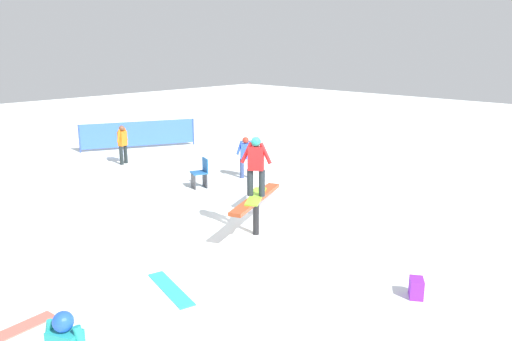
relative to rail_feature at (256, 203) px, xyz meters
name	(u,v)px	position (x,y,z in m)	size (l,w,h in m)	color
ground_plane	(256,234)	(0.00, 0.00, -0.74)	(60.00, 60.00, 0.00)	white
rail_feature	(256,203)	(0.00, 0.00, 0.00)	(2.29, 1.15, 0.88)	black
snow_kicker_ramp	(286,193)	(-2.00, -0.82, -0.38)	(1.80, 1.50, 0.72)	white
main_rider_on_rail	(256,168)	(0.00, 0.00, 0.80)	(1.24, 0.97, 1.34)	#87D22E
bystander_blue	(246,155)	(-3.26, -3.59, 0.00)	(0.52, 0.42, 1.31)	navy
bystander_orange	(123,142)	(-1.59, -8.03, 0.04)	(0.57, 0.29, 1.38)	#1F2729
loose_snowboard_cyan	(171,289)	(2.90, 0.73, -0.72)	(1.45, 0.28, 0.02)	#2BC3CE
loose_snowboard_coral	(13,331)	(5.32, 0.11, -0.72)	(1.25, 0.28, 0.02)	#E46354
folding_chair	(201,174)	(-1.56, -3.76, -0.32)	(0.57, 0.57, 0.88)	#3F3F44
backpack_on_snow	(416,288)	(0.19, 3.92, -0.57)	(0.30, 0.22, 0.34)	purple
safety_fence	(138,134)	(-3.47, -9.92, -0.14)	(4.15, 2.00, 1.10)	blue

